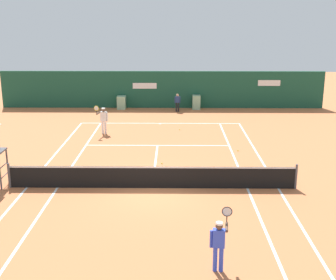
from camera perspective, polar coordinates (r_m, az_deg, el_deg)
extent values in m
plane|color=#C67042|center=(19.04, -2.01, -6.10)|extent=(80.00, 80.00, 0.00)
cube|color=white|center=(30.22, -1.00, 2.14)|extent=(10.60, 0.10, 0.01)
cube|color=white|center=(20.00, -17.44, -5.75)|extent=(0.10, 23.40, 0.01)
cube|color=white|center=(19.64, -13.81, -5.87)|extent=(0.10, 23.40, 0.01)
cube|color=white|center=(19.28, 10.02, -6.05)|extent=(0.10, 23.40, 0.01)
cube|color=white|center=(19.53, 13.81, -5.99)|extent=(0.10, 23.40, 0.01)
cube|color=white|center=(25.10, -1.34, -0.68)|extent=(8.00, 0.10, 0.01)
cube|color=white|center=(22.05, -1.63, -3.02)|extent=(0.10, 6.40, 0.01)
cube|color=white|center=(30.07, -1.01, 2.07)|extent=(0.10, 0.24, 0.01)
cylinder|color=#4C4C51|center=(20.05, -19.47, -4.26)|extent=(0.10, 0.10, 1.07)
cylinder|color=#4C4C51|center=(19.52, 15.92, -4.49)|extent=(0.10, 0.10, 1.07)
cube|color=black|center=(18.87, -2.02, -4.76)|extent=(12.00, 0.03, 0.95)
cube|color=white|center=(18.72, -2.03, -3.48)|extent=(12.00, 0.04, 0.06)
cube|color=#194C38|center=(35.14, -0.76, 6.41)|extent=(25.00, 0.24, 2.85)
cube|color=white|center=(35.67, 12.70, 7.06)|extent=(1.71, 0.02, 0.44)
cube|color=white|center=(35.01, -2.98, 6.87)|extent=(1.85, 0.02, 0.44)
cube|color=#8CB793|center=(34.97, -5.92, 4.75)|extent=(0.65, 0.70, 1.00)
cube|color=#8CB793|center=(34.78, 3.61, 4.80)|extent=(0.59, 0.70, 1.08)
cylinder|color=#47474C|center=(20.69, -19.66, -3.05)|extent=(0.07, 0.07, 1.49)
cylinder|color=#47474C|center=(19.90, -20.53, -3.87)|extent=(0.07, 0.07, 1.49)
cylinder|color=#47474C|center=(20.39, -20.01, -4.24)|extent=(0.04, 0.81, 0.04)
cylinder|color=#47474C|center=(20.25, -20.13, -3.06)|extent=(0.04, 0.81, 0.04)
cylinder|color=white|center=(27.72, -7.93, 1.60)|extent=(0.13, 0.13, 0.81)
cylinder|color=white|center=(27.78, -8.28, 1.62)|extent=(0.13, 0.13, 0.81)
cube|color=white|center=(27.59, -8.16, 3.00)|extent=(0.40, 0.28, 0.57)
sphere|color=brown|center=(27.51, -8.19, 3.80)|extent=(0.22, 0.22, 0.22)
cylinder|color=white|center=(27.49, -8.20, 3.97)|extent=(0.21, 0.21, 0.06)
cylinder|color=white|center=(27.52, -7.72, 2.90)|extent=(0.09, 0.09, 0.55)
cylinder|color=brown|center=(27.38, -8.82, 3.37)|extent=(0.20, 0.55, 0.09)
cylinder|color=black|center=(27.11, -9.05, 3.48)|extent=(0.03, 0.03, 0.22)
torus|color=yellow|center=(27.06, -9.07, 4.00)|extent=(0.30, 0.09, 0.30)
cylinder|color=silver|center=(27.06, -9.07, 4.00)|extent=(0.25, 0.06, 0.26)
cylinder|color=blue|center=(13.22, 5.98, -14.73)|extent=(0.12, 0.12, 0.76)
cylinder|color=blue|center=(13.22, 6.75, -14.76)|extent=(0.12, 0.12, 0.76)
cube|color=blue|center=(12.90, 6.45, -12.25)|extent=(0.36, 0.23, 0.54)
sphere|color=brown|center=(12.73, 6.51, -10.77)|extent=(0.21, 0.21, 0.21)
cylinder|color=white|center=(12.70, 6.52, -10.45)|extent=(0.20, 0.20, 0.06)
cylinder|color=blue|center=(12.92, 5.49, -12.37)|extent=(0.08, 0.08, 0.52)
cylinder|color=brown|center=(13.03, 7.45, -10.90)|extent=(0.14, 0.52, 0.08)
cylinder|color=black|center=(13.22, 7.46, -9.97)|extent=(0.03, 0.03, 0.22)
torus|color=black|center=(13.11, 7.50, -8.99)|extent=(0.30, 0.06, 0.30)
cylinder|color=silver|center=(13.11, 7.50, -8.99)|extent=(0.26, 0.03, 0.26)
cylinder|color=black|center=(33.84, 1.33, 4.19)|extent=(0.11, 0.11, 0.69)
cylinder|color=black|center=(33.84, 1.07, 4.19)|extent=(0.11, 0.11, 0.69)
cube|color=navy|center=(33.73, 1.21, 5.16)|extent=(0.32, 0.19, 0.48)
sphere|color=tan|center=(33.67, 1.21, 5.72)|extent=(0.19, 0.19, 0.19)
cylinder|color=navy|center=(33.75, 1.53, 5.10)|extent=(0.07, 0.07, 0.46)
cylinder|color=navy|center=(33.73, 0.88, 5.10)|extent=(0.07, 0.07, 0.46)
sphere|color=#CCE033|center=(24.32, 8.85, -1.33)|extent=(0.07, 0.07, 0.07)
sphere|color=#CCE033|center=(22.00, -0.77, -2.96)|extent=(0.07, 0.07, 0.07)
sphere|color=#CCE033|center=(28.44, 1.48, 1.34)|extent=(0.07, 0.07, 0.07)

